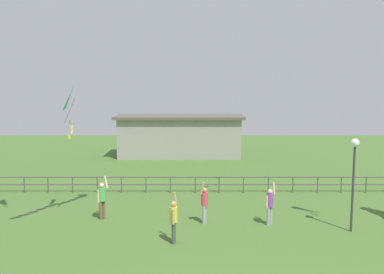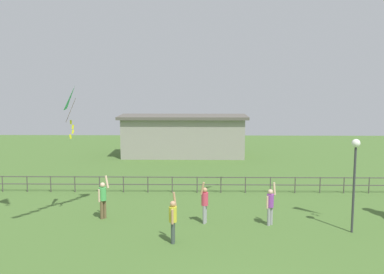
{
  "view_description": "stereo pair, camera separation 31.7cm",
  "coord_description": "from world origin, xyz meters",
  "px_view_note": "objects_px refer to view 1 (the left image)",
  "views": [
    {
      "loc": [
        -1.2,
        -11.15,
        6.59
      ],
      "look_at": [
        -1.16,
        5.06,
        4.44
      ],
      "focal_mm": 41.7,
      "sensor_mm": 36.0,
      "label": 1
    },
    {
      "loc": [
        -0.89,
        -11.15,
        6.59
      ],
      "look_at": [
        -1.16,
        5.06,
        4.44
      ],
      "focal_mm": 41.7,
      "sensor_mm": 36.0,
      "label": 2
    }
  ],
  "objects_px": {
    "lamppost": "(353,164)",
    "person_3": "(269,204)",
    "person_0": "(203,202)",
    "person_1": "(172,218)",
    "person_2": "(101,198)",
    "kite_1": "(73,100)"
  },
  "relations": [
    {
      "from": "lamppost",
      "to": "person_1",
      "type": "height_order",
      "value": "lamppost"
    },
    {
      "from": "person_0",
      "to": "kite_1",
      "type": "xyz_separation_m",
      "value": [
        -5.92,
        0.61,
        4.62
      ]
    },
    {
      "from": "lamppost",
      "to": "person_3",
      "type": "distance_m",
      "value": 4.03
    },
    {
      "from": "lamppost",
      "to": "person_3",
      "type": "relative_size",
      "value": 2.09
    },
    {
      "from": "person_1",
      "to": "kite_1",
      "type": "bearing_deg",
      "value": 146.13
    },
    {
      "from": "person_0",
      "to": "person_3",
      "type": "height_order",
      "value": "person_0"
    },
    {
      "from": "lamppost",
      "to": "person_3",
      "type": "xyz_separation_m",
      "value": [
        -3.38,
        0.89,
        -2.01
      ]
    },
    {
      "from": "person_3",
      "to": "person_0",
      "type": "bearing_deg",
      "value": 175.86
    },
    {
      "from": "person_0",
      "to": "person_1",
      "type": "height_order",
      "value": "person_1"
    },
    {
      "from": "person_2",
      "to": "person_3",
      "type": "relative_size",
      "value": 1.05
    },
    {
      "from": "person_1",
      "to": "person_2",
      "type": "height_order",
      "value": "same"
    },
    {
      "from": "person_2",
      "to": "kite_1",
      "type": "bearing_deg",
      "value": 179.64
    },
    {
      "from": "person_1",
      "to": "kite_1",
      "type": "relative_size",
      "value": 0.85
    },
    {
      "from": "person_1",
      "to": "person_3",
      "type": "distance_m",
      "value": 4.81
    },
    {
      "from": "person_3",
      "to": "lamppost",
      "type": "bearing_deg",
      "value": -14.83
    },
    {
      "from": "person_1",
      "to": "person_3",
      "type": "height_order",
      "value": "person_1"
    },
    {
      "from": "lamppost",
      "to": "kite_1",
      "type": "bearing_deg",
      "value": 172.01
    },
    {
      "from": "person_2",
      "to": "person_1",
      "type": "bearing_deg",
      "value": -41.64
    },
    {
      "from": "person_0",
      "to": "lamppost",
      "type": "bearing_deg",
      "value": -9.94
    },
    {
      "from": "person_3",
      "to": "kite_1",
      "type": "bearing_deg",
      "value": 174.69
    },
    {
      "from": "person_3",
      "to": "person_2",
      "type": "bearing_deg",
      "value": 173.97
    },
    {
      "from": "person_0",
      "to": "person_1",
      "type": "bearing_deg",
      "value": -117.55
    }
  ]
}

